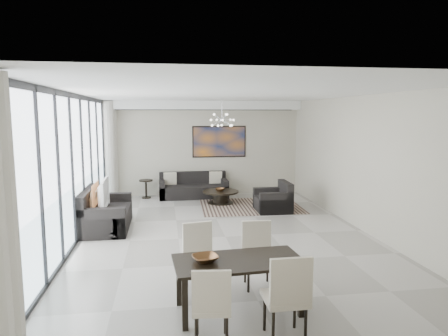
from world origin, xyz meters
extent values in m
cube|color=#A8A39B|center=(0.00, 0.00, 0.01)|extent=(6.00, 9.00, 0.02)
cube|color=white|center=(0.00, 0.00, 2.89)|extent=(6.00, 9.00, 0.02)
cube|color=#BAB59E|center=(0.00, 4.49, 1.45)|extent=(6.00, 0.02, 2.90)
cube|color=#BAB59E|center=(0.00, -4.49, 1.45)|extent=(6.00, 0.02, 2.90)
cube|color=#BAB59E|center=(2.99, 0.00, 1.45)|extent=(0.02, 9.00, 2.90)
cube|color=silver|center=(-2.98, 0.00, 1.45)|extent=(0.01, 8.95, 2.85)
cube|color=black|center=(-2.94, 0.00, 2.85)|extent=(0.04, 8.95, 0.10)
cube|color=black|center=(-2.94, 0.00, 0.03)|extent=(0.04, 8.95, 0.06)
cube|color=black|center=(-2.94, -3.00, 1.45)|extent=(0.04, 0.05, 2.88)
cube|color=black|center=(-2.94, -2.00, 1.45)|extent=(0.04, 0.05, 2.88)
cube|color=black|center=(-2.94, -1.00, 1.45)|extent=(0.04, 0.05, 2.88)
cube|color=black|center=(-2.94, 0.00, 1.45)|extent=(0.04, 0.05, 2.88)
cube|color=black|center=(-2.94, 1.00, 1.45)|extent=(0.04, 0.05, 2.88)
cube|color=black|center=(-2.94, 2.00, 1.45)|extent=(0.04, 0.05, 2.88)
cube|color=black|center=(-2.94, 3.00, 1.45)|extent=(0.04, 0.05, 2.88)
cube|color=black|center=(-2.94, 4.00, 1.45)|extent=(0.04, 0.05, 2.88)
cylinder|color=beige|center=(-2.80, 4.15, 1.45)|extent=(0.36, 0.36, 2.85)
cube|color=white|center=(0.00, 4.30, 2.77)|extent=(5.98, 0.40, 0.26)
cube|color=#C1691A|center=(0.50, 4.47, 1.65)|extent=(1.68, 0.04, 0.98)
cylinder|color=silver|center=(0.30, 2.50, 2.62)|extent=(0.02, 0.02, 0.55)
sphere|color=silver|center=(0.30, 2.50, 2.35)|extent=(0.12, 0.12, 0.12)
cube|color=black|center=(1.10, 2.60, 0.01)|extent=(2.75, 2.15, 0.01)
cylinder|color=black|center=(0.34, 3.09, 0.34)|extent=(1.02, 1.02, 0.04)
cylinder|color=black|center=(0.34, 3.09, 0.16)|extent=(0.45, 0.45, 0.32)
cylinder|color=black|center=(0.34, 3.09, 0.02)|extent=(0.71, 0.71, 0.03)
imported|color=brown|center=(0.32, 3.07, 0.40)|extent=(0.26, 0.26, 0.08)
cube|color=black|center=(-0.35, 4.02, 0.19)|extent=(2.05, 0.84, 0.37)
cube|color=black|center=(-0.35, 4.35, 0.56)|extent=(2.05, 0.17, 0.37)
cube|color=black|center=(-1.29, 4.02, 0.27)|extent=(0.17, 0.84, 0.54)
cube|color=black|center=(0.59, 4.02, 0.27)|extent=(0.17, 0.84, 0.54)
cube|color=black|center=(-2.50, 0.99, 0.22)|extent=(0.98, 1.75, 0.44)
cube|color=black|center=(-2.89, 0.99, 0.66)|extent=(0.20, 1.75, 0.44)
cube|color=black|center=(-2.50, 0.22, 0.32)|extent=(0.98, 0.20, 0.63)
cube|color=black|center=(-2.50, 1.77, 0.32)|extent=(0.98, 0.20, 0.63)
cube|color=black|center=(1.55, 2.00, 0.19)|extent=(0.87, 0.92, 0.38)
cube|color=black|center=(1.89, 1.99, 0.57)|extent=(0.18, 0.91, 0.38)
cube|color=black|center=(1.56, 2.36, 0.28)|extent=(0.86, 0.18, 0.55)
cube|color=black|center=(1.54, 1.63, 0.28)|extent=(0.86, 0.18, 0.55)
cylinder|color=black|center=(-1.77, 4.15, 0.53)|extent=(0.40, 0.40, 0.04)
cylinder|color=black|center=(-1.77, 4.15, 0.26)|extent=(0.06, 0.06, 0.50)
cylinder|color=black|center=(-1.77, 4.15, 0.02)|extent=(0.28, 0.28, 0.03)
cube|color=black|center=(-2.76, 0.90, 0.24)|extent=(0.43, 1.54, 0.48)
imported|color=gray|center=(-2.60, 0.89, 0.79)|extent=(0.17, 1.09, 0.63)
cube|color=black|center=(-0.31, -3.10, 0.66)|extent=(1.68, 0.92, 0.04)
cube|color=black|center=(-1.01, -3.46, 0.32)|extent=(0.07, 0.07, 0.64)
cube|color=black|center=(-1.05, -2.83, 0.32)|extent=(0.07, 0.07, 0.64)
cube|color=black|center=(0.43, -3.37, 0.32)|extent=(0.07, 0.07, 0.64)
cube|color=black|center=(0.39, -2.74, 0.32)|extent=(0.07, 0.07, 0.64)
cube|color=#C3B2A2|center=(-0.74, -3.76, 0.41)|extent=(0.45, 0.45, 0.05)
cube|color=#C3B2A2|center=(-0.76, -3.93, 0.65)|extent=(0.41, 0.09, 0.50)
cylinder|color=black|center=(-0.88, -3.58, 0.19)|extent=(0.04, 0.04, 0.39)
cylinder|color=black|center=(-0.60, -3.93, 0.19)|extent=(0.04, 0.04, 0.39)
cube|color=#C3B2A2|center=(0.08, -3.79, 0.46)|extent=(0.46, 0.46, 0.06)
cube|color=#C3B2A2|center=(0.08, -3.99, 0.72)|extent=(0.46, 0.05, 0.56)
cylinder|color=black|center=(-0.10, -3.61, 0.22)|extent=(0.04, 0.04, 0.43)
cylinder|color=black|center=(0.26, -3.97, 0.22)|extent=(0.04, 0.04, 0.43)
cube|color=#C3B2A2|center=(-0.72, -2.42, 0.44)|extent=(0.51, 0.51, 0.06)
cube|color=#C3B2A2|center=(-0.76, -2.23, 0.68)|extent=(0.44, 0.13, 0.53)
cylinder|color=black|center=(-0.53, -2.56, 0.20)|extent=(0.04, 0.04, 0.41)
cylinder|color=black|center=(-0.92, -2.28, 0.20)|extent=(0.04, 0.04, 0.41)
cube|color=#C3B2A2|center=(0.10, -2.44, 0.43)|extent=(0.46, 0.46, 0.06)
cube|color=#C3B2A2|center=(0.12, -2.25, 0.67)|extent=(0.43, 0.07, 0.52)
cylinder|color=black|center=(0.26, -2.62, 0.20)|extent=(0.04, 0.04, 0.40)
cylinder|color=black|center=(-0.05, -2.26, 0.20)|extent=(0.04, 0.04, 0.40)
imported|color=brown|center=(-0.74, -3.10, 0.72)|extent=(0.39, 0.39, 0.08)
camera|label=1|loc=(-1.22, -7.84, 2.49)|focal=32.00mm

